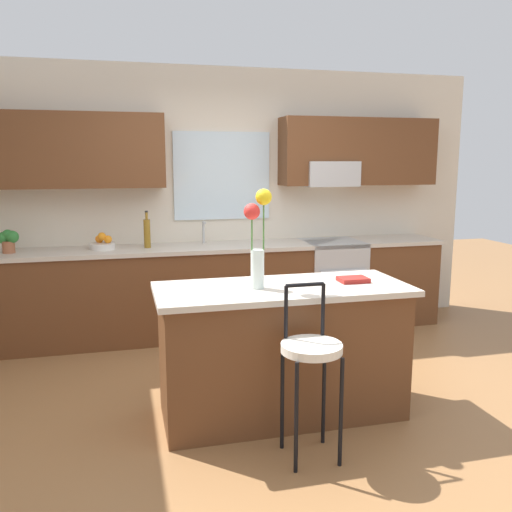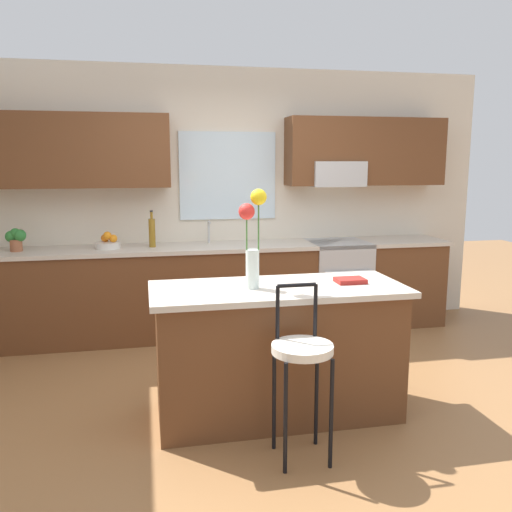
# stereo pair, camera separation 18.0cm
# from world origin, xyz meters

# --- Properties ---
(ground_plane) EXTENTS (14.00, 14.00, 0.00)m
(ground_plane) POSITION_xyz_m (0.00, 0.00, 0.00)
(ground_plane) COLOR olive
(back_wall_assembly) EXTENTS (5.60, 0.50, 2.70)m
(back_wall_assembly) POSITION_xyz_m (0.02, 1.99, 1.51)
(back_wall_assembly) COLOR beige
(back_wall_assembly) RESTS_ON ground
(counter_run) EXTENTS (4.56, 0.64, 0.92)m
(counter_run) POSITION_xyz_m (-0.00, 1.70, 0.47)
(counter_run) COLOR brown
(counter_run) RESTS_ON ground
(sink_faucet) EXTENTS (0.02, 0.13, 0.23)m
(sink_faucet) POSITION_xyz_m (-0.22, 1.84, 1.06)
(sink_faucet) COLOR #B7BABC
(sink_faucet) RESTS_ON counter_run
(oven_range) EXTENTS (0.60, 0.64, 0.92)m
(oven_range) POSITION_xyz_m (1.12, 1.68, 0.46)
(oven_range) COLOR #B7BABC
(oven_range) RESTS_ON ground
(kitchen_island) EXTENTS (1.72, 0.72, 0.92)m
(kitchen_island) POSITION_xyz_m (0.00, -0.19, 0.46)
(kitchen_island) COLOR brown
(kitchen_island) RESTS_ON ground
(bar_stool_near) EXTENTS (0.36, 0.36, 1.04)m
(bar_stool_near) POSITION_xyz_m (0.00, -0.76, 0.64)
(bar_stool_near) COLOR black
(bar_stool_near) RESTS_ON ground
(flower_vase) EXTENTS (0.18, 0.11, 0.66)m
(flower_vase) POSITION_xyz_m (-0.18, -0.21, 1.28)
(flower_vase) COLOR silver
(flower_vase) RESTS_ON kitchen_island
(cookbook) EXTENTS (0.20, 0.15, 0.03)m
(cookbook) POSITION_xyz_m (0.52, -0.18, 0.94)
(cookbook) COLOR maroon
(cookbook) RESTS_ON kitchen_island
(fruit_bowl_oranges) EXTENTS (0.24, 0.24, 0.16)m
(fruit_bowl_oranges) POSITION_xyz_m (-1.22, 1.70, 0.97)
(fruit_bowl_oranges) COLOR silver
(fruit_bowl_oranges) RESTS_ON counter_run
(bottle_olive_oil) EXTENTS (0.06, 0.06, 0.36)m
(bottle_olive_oil) POSITION_xyz_m (-0.80, 1.70, 1.07)
(bottle_olive_oil) COLOR olive
(bottle_olive_oil) RESTS_ON counter_run
(potted_plant_small) EXTENTS (0.19, 0.13, 0.22)m
(potted_plant_small) POSITION_xyz_m (-2.05, 1.70, 1.05)
(potted_plant_small) COLOR #9E5B3D
(potted_plant_small) RESTS_ON counter_run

